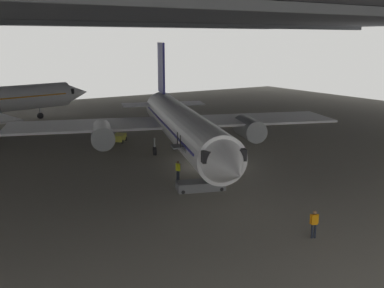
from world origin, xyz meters
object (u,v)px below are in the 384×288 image
Objects in this scene: baggage_tug at (119,137)px; crew_worker_by_stairs at (178,169)px; crew_worker_near_nose at (314,222)px; airplane_main at (182,125)px; boarding_stairs at (200,181)px.

crew_worker_by_stairs is at bearing -96.64° from baggage_tug.
airplane_main is at bearing 81.31° from crew_worker_near_nose.
boarding_stairs reaches higher than baggage_tug.
boarding_stairs is at bearing -87.40° from crew_worker_by_stairs.
airplane_main is at bearing -78.84° from baggage_tug.
airplane_main is 14.14× the size of baggage_tug.
boarding_stairs is 2.72× the size of crew_worker_by_stairs.
baggage_tug is at bearing 101.16° from airplane_main.
airplane_main reaches higher than boarding_stairs.
airplane_main reaches higher than crew_worker_by_stairs.
airplane_main is 10.35m from boarding_stairs.
airplane_main is 7.69m from crew_worker_by_stairs.
crew_worker_by_stairs is at bearing 93.49° from crew_worker_near_nose.
airplane_main reaches higher than baggage_tug.
airplane_main is at bearing 56.40° from crew_worker_by_stairs.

